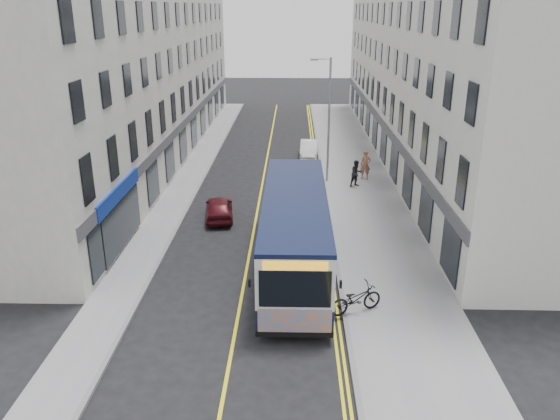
# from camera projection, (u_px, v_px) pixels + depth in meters

# --- Properties ---
(ground) EXTENTS (140.00, 140.00, 0.00)m
(ground) POSITION_uv_depth(u_px,v_px,m) (244.00, 282.00, 22.99)
(ground) COLOR black
(ground) RESTS_ON ground
(pavement_east) EXTENTS (4.50, 64.00, 0.12)m
(pavement_east) POSITION_uv_depth(u_px,v_px,m) (361.00, 191.00, 34.05)
(pavement_east) COLOR gray
(pavement_east) RESTS_ON ground
(pavement_west) EXTENTS (2.00, 64.00, 0.12)m
(pavement_west) POSITION_uv_depth(u_px,v_px,m) (182.00, 190.00, 34.32)
(pavement_west) COLOR gray
(pavement_west) RESTS_ON ground
(kerb_east) EXTENTS (0.18, 64.00, 0.13)m
(kerb_east) POSITION_uv_depth(u_px,v_px,m) (325.00, 191.00, 34.10)
(kerb_east) COLOR slate
(kerb_east) RESTS_ON ground
(kerb_west) EXTENTS (0.18, 64.00, 0.13)m
(kerb_west) POSITION_uv_depth(u_px,v_px,m) (198.00, 190.00, 34.30)
(kerb_west) COLOR slate
(kerb_west) RESTS_ON ground
(road_centre_line) EXTENTS (0.12, 64.00, 0.01)m
(road_centre_line) POSITION_uv_depth(u_px,v_px,m) (261.00, 191.00, 34.22)
(road_centre_line) COLOR yellow
(road_centre_line) RESTS_ON ground
(road_dbl_yellow_inner) EXTENTS (0.10, 64.00, 0.01)m
(road_dbl_yellow_inner) POSITION_uv_depth(u_px,v_px,m) (318.00, 192.00, 34.14)
(road_dbl_yellow_inner) COLOR yellow
(road_dbl_yellow_inner) RESTS_ON ground
(road_dbl_yellow_outer) EXTENTS (0.10, 64.00, 0.01)m
(road_dbl_yellow_outer) POSITION_uv_depth(u_px,v_px,m) (321.00, 192.00, 34.13)
(road_dbl_yellow_outer) COLOR yellow
(road_dbl_yellow_outer) RESTS_ON ground
(terrace_east) EXTENTS (6.00, 46.00, 13.00)m
(terrace_east) POSITION_uv_depth(u_px,v_px,m) (423.00, 70.00, 40.09)
(terrace_east) COLOR silver
(terrace_east) RESTS_ON ground
(terrace_west) EXTENTS (6.00, 46.00, 13.00)m
(terrace_west) POSITION_uv_depth(u_px,v_px,m) (146.00, 69.00, 40.59)
(terrace_west) COLOR silver
(terrace_west) RESTS_ON ground
(streetlamp) EXTENTS (1.32, 0.18, 8.00)m
(streetlamp) POSITION_uv_depth(u_px,v_px,m) (328.00, 116.00, 34.46)
(streetlamp) COLOR #999AA1
(streetlamp) RESTS_ON ground
(city_bus) EXTENTS (2.74, 11.74, 3.41)m
(city_bus) POSITION_uv_depth(u_px,v_px,m) (295.00, 230.00, 23.52)
(city_bus) COLOR black
(city_bus) RESTS_ON ground
(bicycle) EXTENTS (2.23, 1.56, 1.11)m
(bicycle) POSITION_uv_depth(u_px,v_px,m) (356.00, 299.00, 20.30)
(bicycle) COLOR black
(bicycle) RESTS_ON pavement_east
(pedestrian_near) EXTENTS (0.73, 0.52, 1.87)m
(pedestrian_near) POSITION_uv_depth(u_px,v_px,m) (365.00, 165.00, 36.09)
(pedestrian_near) COLOR #986045
(pedestrian_near) RESTS_ON pavement_east
(pedestrian_far) EXTENTS (1.03, 0.97, 1.69)m
(pedestrian_far) POSITION_uv_depth(u_px,v_px,m) (356.00, 173.00, 34.55)
(pedestrian_far) COLOR black
(pedestrian_far) RESTS_ON pavement_east
(car_white) EXTENTS (1.45, 3.74, 1.22)m
(car_white) POSITION_uv_depth(u_px,v_px,m) (309.00, 149.00, 41.99)
(car_white) COLOR white
(car_white) RESTS_ON ground
(car_maroon) EXTENTS (1.90, 3.76, 1.23)m
(car_maroon) POSITION_uv_depth(u_px,v_px,m) (219.00, 208.00, 29.67)
(car_maroon) COLOR #4A0C13
(car_maroon) RESTS_ON ground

